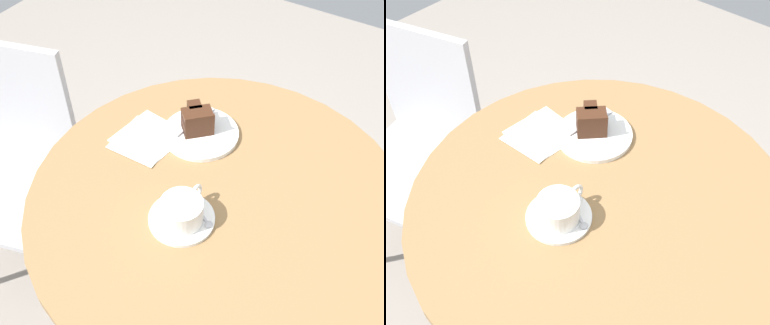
# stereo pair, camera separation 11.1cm
# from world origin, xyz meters

# --- Properties ---
(cafe_table) EXTENTS (0.88, 0.88, 0.73)m
(cafe_table) POSITION_xyz_m (0.00, 0.00, 0.62)
(cafe_table) COLOR olive
(cafe_table) RESTS_ON ground
(saucer) EXTENTS (0.15, 0.15, 0.01)m
(saucer) POSITION_xyz_m (-0.10, 0.03, 0.74)
(saucer) COLOR white
(saucer) RESTS_ON cafe_table
(coffee_cup) EXTENTS (0.13, 0.09, 0.06)m
(coffee_cup) POSITION_xyz_m (-0.11, 0.03, 0.77)
(coffee_cup) COLOR white
(coffee_cup) RESTS_ON saucer
(teaspoon) EXTENTS (0.05, 0.08, 0.00)m
(teaspoon) POSITION_xyz_m (-0.08, -0.00, 0.75)
(teaspoon) COLOR #B7B7BC
(teaspoon) RESTS_ON saucer
(cake_plate) EXTENTS (0.19, 0.19, 0.01)m
(cake_plate) POSITION_xyz_m (0.15, 0.14, 0.74)
(cake_plate) COLOR white
(cake_plate) RESTS_ON cafe_table
(cake_slice) EXTENTS (0.09, 0.09, 0.07)m
(cake_slice) POSITION_xyz_m (0.15, 0.15, 0.78)
(cake_slice) COLOR black
(cake_slice) RESTS_ON cake_plate
(fork) EXTENTS (0.14, 0.03, 0.00)m
(fork) POSITION_xyz_m (0.18, 0.17, 0.75)
(fork) COLOR #B7B7BC
(fork) RESTS_ON cake_plate
(napkin) EXTENTS (0.17, 0.17, 0.00)m
(napkin) POSITION_xyz_m (0.06, 0.25, 0.74)
(napkin) COLOR silver
(napkin) RESTS_ON cafe_table
(cafe_chair) EXTENTS (0.47, 0.47, 0.85)m
(cafe_chair) POSITION_xyz_m (-0.03, 0.71, 0.50)
(cafe_chair) COLOR #BCBCC1
(cafe_chair) RESTS_ON ground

